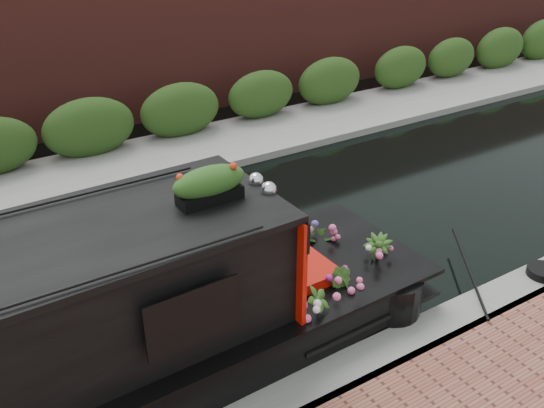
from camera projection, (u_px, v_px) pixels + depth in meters
ground at (201, 266)px, 9.75m from camera, size 80.00×80.00×0.00m
near_bank_coping at (323, 395)px, 7.29m from camera, size 40.00×0.60×0.50m
far_bank_path at (113, 172)px, 12.89m from camera, size 40.00×2.40×0.34m
far_hedge at (99, 158)px, 13.56m from camera, size 40.00×1.10×2.80m
far_brick_wall at (73, 130)px, 15.13m from camera, size 40.00×1.00×8.00m
rope_fender at (395, 273)px, 9.24m from camera, size 0.39×0.42×0.39m
coiled_mooring_rope at (543, 272)px, 9.06m from camera, size 0.47×0.47×0.12m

